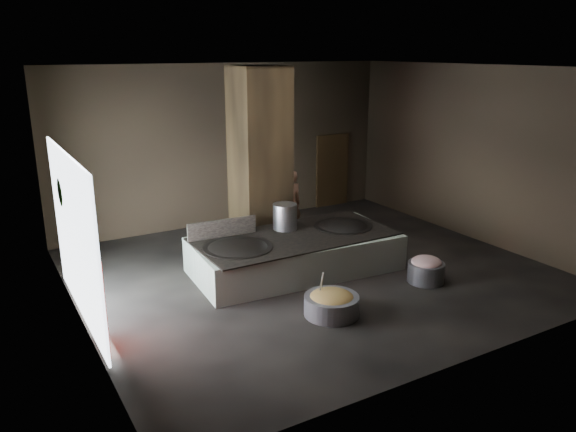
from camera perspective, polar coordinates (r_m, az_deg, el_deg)
floor at (r=12.88m, az=2.37°, el=-5.82°), size 10.00×9.00×0.10m
ceiling at (r=11.91m, az=2.65°, el=15.10°), size 10.00×9.00×0.10m
back_wall at (r=16.13m, az=-6.29°, el=7.21°), size 10.00×0.10×4.50m
front_wall at (r=8.83m, az=18.59°, el=-1.49°), size 10.00×0.10×4.50m
left_wall at (r=10.44m, az=-21.56°, el=0.94°), size 0.10×9.00×4.50m
right_wall at (r=15.46m, az=18.58°, el=6.03°), size 0.10×9.00×4.50m
pillar at (r=13.65m, az=-2.88°, el=5.57°), size 1.20×1.20×4.50m
hearth_platform at (r=12.77m, az=0.73°, el=-3.83°), size 4.73×2.49×0.80m
platform_cap at (r=12.63m, az=0.74°, el=-2.07°), size 4.50×2.16×0.03m
wok_left at (r=11.97m, az=-5.12°, el=-3.54°), size 1.45×1.45×0.40m
wok_left_rim at (r=11.95m, az=-5.13°, el=-3.22°), size 1.48×1.48×0.05m
wok_right at (r=13.40m, az=5.59°, el=-1.33°), size 1.35×1.35×0.38m
wok_right_rim at (r=13.38m, az=5.60°, el=-1.05°), size 1.38×1.38×0.05m
stock_pot at (r=13.01m, az=-0.31°, el=-0.05°), size 0.56×0.56×0.60m
splash_guard at (r=12.58m, az=-6.71°, el=-1.24°), size 1.60×0.16×0.40m
cook at (r=14.86m, az=0.21°, el=1.22°), size 0.67×0.44×1.83m
veg_basin at (r=10.81m, az=4.44°, el=-9.04°), size 1.10×1.10×0.39m
veg_fill at (r=10.74m, az=4.45°, el=-8.28°), size 0.86×0.86×0.26m
ladle at (r=10.69m, az=3.35°, el=-7.20°), size 0.18×0.40×0.74m
meat_basin at (r=12.58m, az=13.83°, el=-5.57°), size 0.85×0.85×0.43m
meat_fill at (r=12.49m, az=13.90°, el=-4.58°), size 0.65×0.65×0.25m
doorway_near at (r=16.78m, az=-2.28°, el=3.66°), size 1.18×0.08×2.38m
doorway_near_glow at (r=16.90m, az=-1.37°, el=3.59°), size 0.86×0.04×2.04m
doorway_far at (r=18.00m, az=4.51°, el=4.51°), size 1.18×0.08×2.38m
doorway_far_glow at (r=18.31m, az=4.75°, el=4.55°), size 0.90×0.04×2.12m
left_opening at (r=10.83m, az=-20.85°, el=-2.05°), size 0.04×4.20×3.10m
pavilion_sliver at (r=9.90m, az=-18.67°, el=-8.23°), size 0.05×0.90×1.70m
tree_silhouette at (r=11.73m, az=-21.60°, el=2.32°), size 0.28×1.10×1.10m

